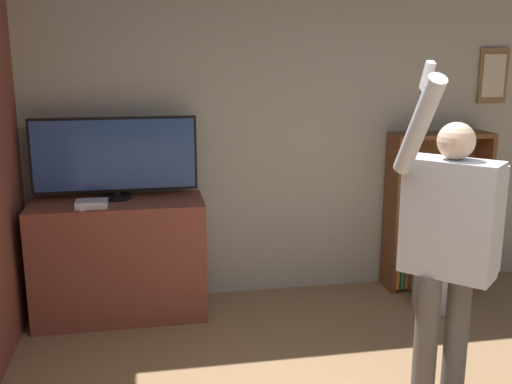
% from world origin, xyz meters
% --- Properties ---
extents(wall_back, '(6.16, 0.09, 2.70)m').
position_xyz_m(wall_back, '(0.01, 2.95, 1.35)').
color(wall_back, '#B2AD9E').
rests_on(wall_back, ground_plane).
extents(tv_ledge, '(1.29, 0.54, 0.91)m').
position_xyz_m(tv_ledge, '(-1.37, 2.62, 0.46)').
color(tv_ledge, brown).
rests_on(tv_ledge, ground_plane).
extents(television, '(1.22, 0.22, 0.62)m').
position_xyz_m(television, '(-1.37, 2.71, 1.24)').
color(television, black).
rests_on(television, tv_ledge).
extents(game_console, '(0.23, 0.16, 0.05)m').
position_xyz_m(game_console, '(-1.54, 2.49, 0.94)').
color(game_console, white).
rests_on(game_console, tv_ledge).
extents(remote_loose, '(0.06, 0.14, 0.02)m').
position_xyz_m(remote_loose, '(-1.60, 2.44, 0.92)').
color(remote_loose, white).
rests_on(remote_loose, tv_ledge).
extents(bookshelf, '(0.86, 0.28, 1.34)m').
position_xyz_m(bookshelf, '(1.19, 2.77, 0.63)').
color(bookshelf, brown).
rests_on(bookshelf, ground_plane).
extents(person, '(0.62, 0.57, 1.97)m').
position_xyz_m(person, '(0.43, 0.97, 1.01)').
color(person, '#56514C').
rests_on(person, ground_plane).
extents(waste_bin, '(0.32, 0.32, 0.45)m').
position_xyz_m(waste_bin, '(1.06, 2.30, 0.22)').
color(waste_bin, '#B7B7BC').
rests_on(waste_bin, ground_plane).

